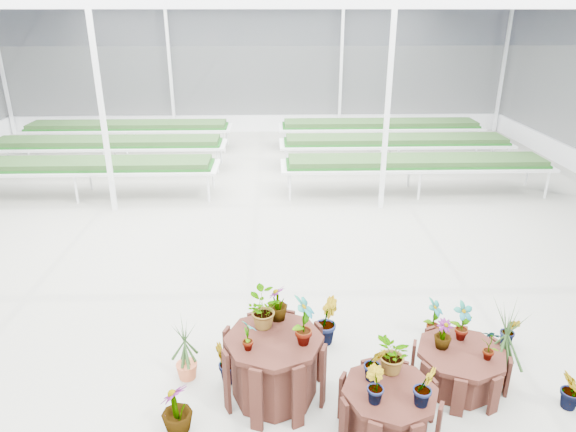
{
  "coord_description": "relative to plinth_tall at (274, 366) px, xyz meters",
  "views": [
    {
      "loc": [
        0.56,
        -6.85,
        4.2
      ],
      "look_at": [
        0.78,
        0.33,
        1.3
      ],
      "focal_mm": 32.0,
      "sensor_mm": 36.0,
      "label": 1
    }
  ],
  "objects": [
    {
      "name": "ground_plane",
      "position": [
        -0.55,
        2.04,
        -0.4
      ],
      "size": [
        24.0,
        24.0,
        0.0
      ],
      "primitive_type": "plane",
      "color": "gray",
      "rests_on": "ground"
    },
    {
      "name": "greenhouse_shell",
      "position": [
        -0.55,
        2.04,
        1.85
      ],
      "size": [
        18.0,
        24.0,
        4.5
      ],
      "primitive_type": null,
      "color": "white",
      "rests_on": "ground"
    },
    {
      "name": "steel_frame",
      "position": [
        -0.55,
        2.04,
        1.85
      ],
      "size": [
        18.0,
        24.0,
        4.5
      ],
      "primitive_type": null,
      "color": "silver",
      "rests_on": "ground"
    },
    {
      "name": "nursery_benches",
      "position": [
        -0.55,
        9.24,
        0.02
      ],
      "size": [
        16.0,
        7.0,
        0.84
      ],
      "primitive_type": null,
      "color": "silver",
      "rests_on": "ground"
    },
    {
      "name": "plinth_tall",
      "position": [
        0.0,
        0.0,
        0.0
      ],
      "size": [
        1.48,
        1.48,
        0.79
      ],
      "primitive_type": "cylinder",
      "rotation": [
        0.0,
        0.0,
        -0.34
      ],
      "color": "#351711",
      "rests_on": "ground"
    },
    {
      "name": "plinth_mid",
      "position": [
        1.2,
        -0.6,
        -0.12
      ],
      "size": [
        1.3,
        1.3,
        0.55
      ],
      "primitive_type": "cylinder",
      "rotation": [
        0.0,
        0.0,
        0.3
      ],
      "color": "#351711",
      "rests_on": "ground"
    },
    {
      "name": "plinth_low",
      "position": [
        2.2,
        0.1,
        -0.15
      ],
      "size": [
        1.37,
        1.37,
        0.48
      ],
      "primitive_type": "cylinder",
      "rotation": [
        0.0,
        0.0,
        -0.34
      ],
      "color": "#351711",
      "rests_on": "ground"
    },
    {
      "name": "nursery_plants",
      "position": [
        0.93,
        -0.01,
        0.14
      ],
      "size": [
        4.75,
        3.1,
        1.4
      ],
      "color": "#223D1A",
      "rests_on": "ground"
    }
  ]
}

